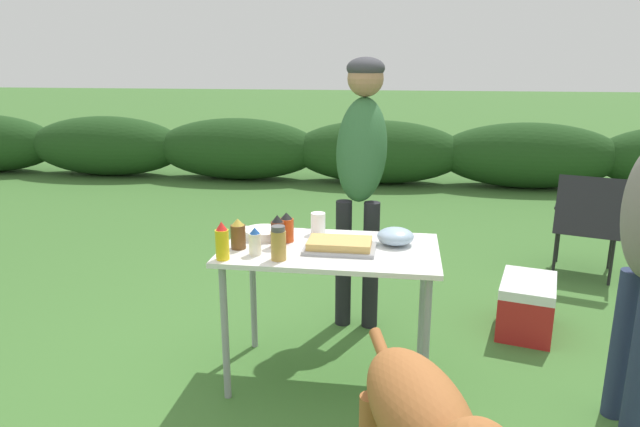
# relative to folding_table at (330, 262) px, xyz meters

# --- Properties ---
(ground_plane) EXTENTS (60.00, 60.00, 0.00)m
(ground_plane) POSITION_rel_folding_table_xyz_m (0.00, 0.00, -0.66)
(ground_plane) COLOR #3D6B2D
(shrub_hedge) EXTENTS (14.40, 0.90, 0.87)m
(shrub_hedge) POSITION_rel_folding_table_xyz_m (0.00, 5.10, -0.23)
(shrub_hedge) COLOR #1E4219
(shrub_hedge) RESTS_ON ground
(folding_table) EXTENTS (1.10, 0.64, 0.74)m
(folding_table) POSITION_rel_folding_table_xyz_m (0.00, 0.00, 0.00)
(folding_table) COLOR silver
(folding_table) RESTS_ON ground
(food_tray) EXTENTS (0.36, 0.22, 0.06)m
(food_tray) POSITION_rel_folding_table_xyz_m (0.05, -0.04, 0.10)
(food_tray) COLOR #9E9EA3
(food_tray) RESTS_ON folding_table
(plate_stack) EXTENTS (0.21, 0.21, 0.05)m
(plate_stack) POSITION_rel_folding_table_xyz_m (-0.38, 0.11, 0.10)
(plate_stack) COLOR white
(plate_stack) RESTS_ON folding_table
(mixing_bowl) EXTENTS (0.19, 0.19, 0.09)m
(mixing_bowl) POSITION_rel_folding_table_xyz_m (0.33, 0.10, 0.12)
(mixing_bowl) COLOR #99B2CC
(mixing_bowl) RESTS_ON folding_table
(paper_cup_stack) EXTENTS (0.08, 0.08, 0.12)m
(paper_cup_stack) POSITION_rel_folding_table_xyz_m (-0.10, 0.23, 0.14)
(paper_cup_stack) COLOR white
(paper_cup_stack) RESTS_ON folding_table
(mustard_bottle) EXTENTS (0.07, 0.07, 0.19)m
(mustard_bottle) POSITION_rel_folding_table_xyz_m (-0.49, -0.25, 0.17)
(mustard_bottle) COLOR yellow
(mustard_bottle) RESTS_ON folding_table
(beer_bottle) EXTENTS (0.08, 0.08, 0.16)m
(beer_bottle) POSITION_rel_folding_table_xyz_m (-0.46, -0.08, 0.15)
(beer_bottle) COLOR brown
(beer_bottle) RESTS_ON folding_table
(bbq_sauce_bottle) EXTENTS (0.07, 0.07, 0.17)m
(bbq_sauce_bottle) POSITION_rel_folding_table_xyz_m (-0.27, -0.02, 0.16)
(bbq_sauce_bottle) COLOR #562314
(bbq_sauce_bottle) RESTS_ON folding_table
(mayo_bottle) EXTENTS (0.06, 0.06, 0.14)m
(mayo_bottle) POSITION_rel_folding_table_xyz_m (-0.35, -0.16, 0.14)
(mayo_bottle) COLOR silver
(mayo_bottle) RESTS_ON folding_table
(hot_sauce_bottle) EXTENTS (0.08, 0.08, 0.16)m
(hot_sauce_bottle) POSITION_rel_folding_table_xyz_m (-0.24, 0.07, 0.15)
(hot_sauce_bottle) COLOR #CC4214
(hot_sauce_bottle) RESTS_ON folding_table
(spice_jar) EXTENTS (0.07, 0.07, 0.17)m
(spice_jar) POSITION_rel_folding_table_xyz_m (-0.22, -0.22, 0.16)
(spice_jar) COLOR #B2893D
(spice_jar) RESTS_ON folding_table
(standing_person_in_gray_fleece) EXTENTS (0.34, 0.48, 1.69)m
(standing_person_in_gray_fleece) POSITION_rel_folding_table_xyz_m (0.09, 0.78, 0.43)
(standing_person_in_gray_fleece) COLOR black
(standing_person_in_gray_fleece) RESTS_ON ground
(camp_chair_green_behind_table) EXTENTS (0.62, 0.70, 0.83)m
(camp_chair_green_behind_table) POSITION_rel_folding_table_xyz_m (1.78, 1.75, -0.20)
(camp_chair_green_behind_table) COLOR #232328
(camp_chair_green_behind_table) RESTS_ON ground
(cooler_box) EXTENTS (0.43, 0.54, 0.34)m
(cooler_box) POSITION_rel_folding_table_xyz_m (1.16, 0.72, -0.49)
(cooler_box) COLOR #B21E1E
(cooler_box) RESTS_ON ground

